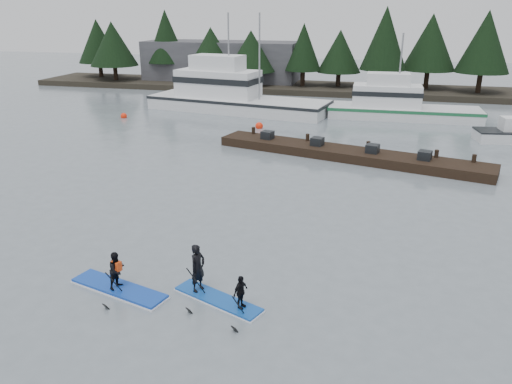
% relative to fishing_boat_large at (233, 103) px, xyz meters
% --- Properties ---
extents(ground, '(160.00, 160.00, 0.00)m').
position_rel_fishing_boat_large_xyz_m(ground, '(8.02, -28.80, -0.69)').
color(ground, slate).
rests_on(ground, ground).
extents(far_shore, '(70.00, 8.00, 0.60)m').
position_rel_fishing_boat_large_xyz_m(far_shore, '(8.02, 13.20, -0.39)').
color(far_shore, '#2D281E').
rests_on(far_shore, ground).
extents(treeline, '(60.00, 4.00, 8.00)m').
position_rel_fishing_boat_large_xyz_m(treeline, '(8.02, 13.20, -0.69)').
color(treeline, black).
rests_on(treeline, ground).
extents(waterfront_building, '(18.00, 6.00, 5.00)m').
position_rel_fishing_boat_large_xyz_m(waterfront_building, '(-5.98, 15.20, 1.81)').
color(waterfront_building, '#4C4C51').
rests_on(waterfront_building, ground).
extents(fishing_boat_large, '(16.55, 6.97, 9.24)m').
position_rel_fishing_boat_large_xyz_m(fishing_boat_large, '(0.00, 0.00, 0.00)').
color(fishing_boat_large, silver).
rests_on(fishing_boat_large, ground).
extents(fishing_boat_medium, '(12.24, 3.77, 7.56)m').
position_rel_fishing_boat_large_xyz_m(fishing_boat_medium, '(14.32, 0.37, -0.17)').
color(fishing_boat_medium, silver).
rests_on(fishing_boat_medium, ground).
extents(floating_dock, '(16.79, 6.34, 0.56)m').
position_rel_fishing_boat_large_xyz_m(floating_dock, '(11.18, -12.75, -0.41)').
color(floating_dock, black).
rests_on(floating_dock, ground).
extents(buoy_b, '(0.59, 0.59, 0.59)m').
position_rel_fishing_boat_large_xyz_m(buoy_b, '(3.98, -6.17, -0.69)').
color(buoy_b, '#FF2A0C').
rests_on(buoy_b, ground).
extents(buoy_a, '(0.53, 0.53, 0.53)m').
position_rel_fishing_boat_large_xyz_m(buoy_a, '(-7.91, -5.26, -0.69)').
color(buoy_a, '#FF2A0C').
rests_on(buoy_a, ground).
extents(paddleboard_solo, '(3.54, 1.70, 1.82)m').
position_rel_fishing_boat_large_xyz_m(paddleboard_solo, '(5.28, -29.94, -0.28)').
color(paddleboard_solo, '#113DA8').
rests_on(paddleboard_solo, ground).
extents(paddleboard_duo, '(3.10, 1.90, 2.23)m').
position_rel_fishing_boat_large_xyz_m(paddleboard_duo, '(8.43, -29.67, -0.11)').
color(paddleboard_duo, '#1148A3').
rests_on(paddleboard_duo, ground).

